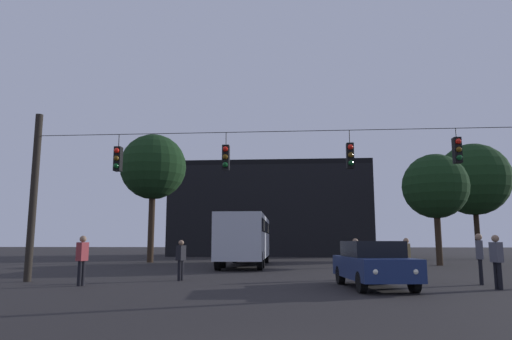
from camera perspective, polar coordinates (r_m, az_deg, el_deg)
The scene contains 14 objects.
ground_plane at distance 29.77m, azimuth 4.63°, elevation -11.71°, with size 168.00×168.00×0.00m, color black.
overhead_signal_span at distance 17.15m, azimuth 4.30°, elevation -1.52°, with size 20.37×0.44×6.51m.
city_bus at distance 28.63m, azimuth -1.28°, elevation -8.11°, with size 2.69×11.03×3.00m.
car_near_right at distance 15.86m, azimuth 14.33°, elevation -11.16°, with size 2.29×4.48×1.52m.
pedestrian_crossing_left at distance 17.17m, azimuth -20.80°, elevation -10.10°, with size 0.33×0.41×1.70m.
pedestrian_crossing_center at distance 16.73m, azimuth 27.73°, elevation -9.69°, with size 0.33×0.41×1.71m.
pedestrian_crossing_right at distance 18.28m, azimuth 26.04°, elevation -9.51°, with size 0.36×0.42×1.78m.
pedestrian_near_bus at distance 18.43m, azimuth -9.32°, elevation -10.71°, with size 0.35×0.42×1.56m.
pedestrian_trailing at distance 19.11m, azimuth 12.29°, elevation -10.43°, with size 0.35×0.42×1.62m.
pedestrian_far_side at distance 19.66m, azimuth 18.24°, elevation -10.11°, with size 0.27×0.38×1.64m.
corner_building at distance 48.94m, azimuth 1.85°, elevation -5.02°, with size 20.23×8.65×9.49m.
tree_left_silhouette at distance 43.36m, azimuth 25.39°, elevation -1.07°, with size 6.11×6.11×9.79m.
tree_behind_building at distance 34.64m, azimuth -12.64°, elevation 0.33°, with size 4.80×4.80×9.33m.
tree_right_far at distance 31.65m, azimuth 21.37°, elevation -1.92°, with size 4.14×4.14×7.08m.
Camera 1 is at (-0.03, -5.23, 1.52)m, focal length 32.20 mm.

